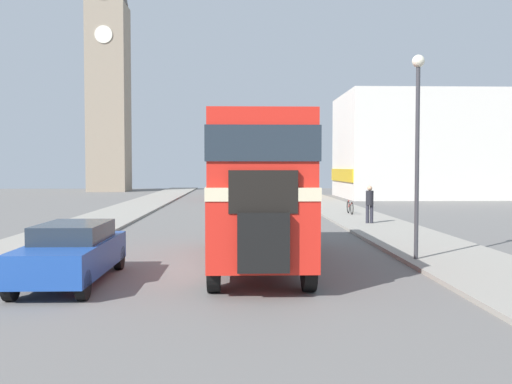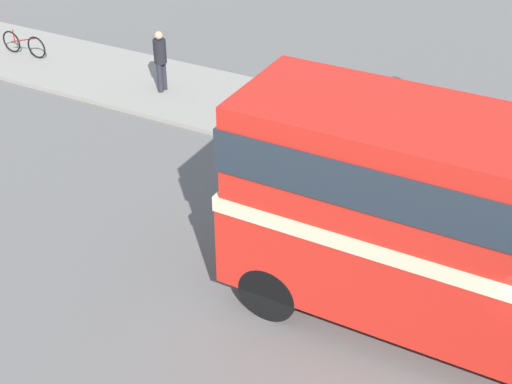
{
  "view_description": "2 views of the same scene",
  "coord_description": "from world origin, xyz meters",
  "px_view_note": "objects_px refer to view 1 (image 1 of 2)",
  "views": [
    {
      "loc": [
        0.2,
        -14.84,
        2.77
      ],
      "look_at": [
        0.74,
        1.44,
        2.06
      ],
      "focal_mm": 40.0,
      "sensor_mm": 36.0,
      "label": 1
    },
    {
      "loc": [
        -8.88,
        0.74,
        8.95
      ],
      "look_at": [
        0.74,
        5.84,
        1.81
      ],
      "focal_mm": 50.0,
      "sensor_mm": 36.0,
      "label": 2
    }
  ],
  "objects_px": {
    "street_lamp": "(418,126)",
    "bicycle_on_pavement": "(350,208)",
    "bus_distant": "(253,169)",
    "double_decker_bus": "(256,180)",
    "church_tower": "(108,41)",
    "pedestrian_walking": "(370,202)",
    "car_parked_near": "(72,252)"
  },
  "relations": [
    {
      "from": "car_parked_near",
      "to": "double_decker_bus",
      "type": "bearing_deg",
      "value": 29.67
    },
    {
      "from": "double_decker_bus",
      "to": "pedestrian_walking",
      "type": "distance_m",
      "value": 12.05
    },
    {
      "from": "double_decker_bus",
      "to": "church_tower",
      "type": "relative_size",
      "value": 0.28
    },
    {
      "from": "pedestrian_walking",
      "to": "church_tower",
      "type": "relative_size",
      "value": 0.05
    },
    {
      "from": "bicycle_on_pavement",
      "to": "street_lamp",
      "type": "distance_m",
      "value": 16.32
    },
    {
      "from": "pedestrian_walking",
      "to": "church_tower",
      "type": "height_order",
      "value": "church_tower"
    },
    {
      "from": "bus_distant",
      "to": "church_tower",
      "type": "bearing_deg",
      "value": 136.79
    },
    {
      "from": "double_decker_bus",
      "to": "street_lamp",
      "type": "relative_size",
      "value": 1.6
    },
    {
      "from": "bicycle_on_pavement",
      "to": "church_tower",
      "type": "relative_size",
      "value": 0.05
    },
    {
      "from": "street_lamp",
      "to": "church_tower",
      "type": "height_order",
      "value": "church_tower"
    },
    {
      "from": "car_parked_near",
      "to": "pedestrian_walking",
      "type": "relative_size",
      "value": 2.53
    },
    {
      "from": "bicycle_on_pavement",
      "to": "street_lamp",
      "type": "height_order",
      "value": "street_lamp"
    },
    {
      "from": "pedestrian_walking",
      "to": "church_tower",
      "type": "distance_m",
      "value": 47.75
    },
    {
      "from": "street_lamp",
      "to": "bicycle_on_pavement",
      "type": "bearing_deg",
      "value": 85.55
    },
    {
      "from": "bus_distant",
      "to": "street_lamp",
      "type": "bearing_deg",
      "value": -83.82
    },
    {
      "from": "double_decker_bus",
      "to": "street_lamp",
      "type": "distance_m",
      "value": 4.89
    },
    {
      "from": "pedestrian_walking",
      "to": "bus_distant",
      "type": "bearing_deg",
      "value": 101.3
    },
    {
      "from": "double_decker_bus",
      "to": "street_lamp",
      "type": "xyz_separation_m",
      "value": [
        4.64,
        -0.01,
        1.55
      ]
    },
    {
      "from": "pedestrian_walking",
      "to": "street_lamp",
      "type": "relative_size",
      "value": 0.3
    },
    {
      "from": "car_parked_near",
      "to": "church_tower",
      "type": "relative_size",
      "value": 0.13
    },
    {
      "from": "bus_distant",
      "to": "pedestrian_walking",
      "type": "bearing_deg",
      "value": -78.7
    },
    {
      "from": "double_decker_bus",
      "to": "church_tower",
      "type": "bearing_deg",
      "value": 106.99
    },
    {
      "from": "street_lamp",
      "to": "double_decker_bus",
      "type": "bearing_deg",
      "value": 179.84
    },
    {
      "from": "double_decker_bus",
      "to": "bicycle_on_pavement",
      "type": "relative_size",
      "value": 5.33
    },
    {
      "from": "pedestrian_walking",
      "to": "bicycle_on_pavement",
      "type": "bearing_deg",
      "value": 88.54
    },
    {
      "from": "car_parked_near",
      "to": "bicycle_on_pavement",
      "type": "xyz_separation_m",
      "value": [
        10.36,
        18.44,
        -0.26
      ]
    },
    {
      "from": "bus_distant",
      "to": "church_tower",
      "type": "height_order",
      "value": "church_tower"
    },
    {
      "from": "pedestrian_walking",
      "to": "bicycle_on_pavement",
      "type": "xyz_separation_m",
      "value": [
        0.14,
        5.37,
        -0.64
      ]
    },
    {
      "from": "bus_distant",
      "to": "car_parked_near",
      "type": "relative_size",
      "value": 2.46
    },
    {
      "from": "bicycle_on_pavement",
      "to": "church_tower",
      "type": "xyz_separation_m",
      "value": [
        -21.22,
        34.32,
        16.78
      ]
    },
    {
      "from": "car_parked_near",
      "to": "bicycle_on_pavement",
      "type": "height_order",
      "value": "car_parked_near"
    },
    {
      "from": "car_parked_near",
      "to": "church_tower",
      "type": "bearing_deg",
      "value": 101.62
    }
  ]
}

